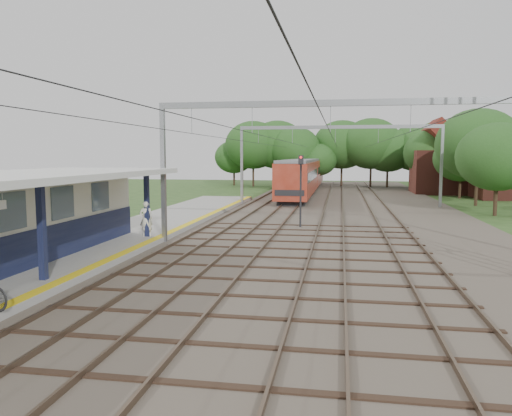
{
  "coord_description": "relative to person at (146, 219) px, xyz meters",
  "views": [
    {
      "loc": [
        3.72,
        -8.73,
        4.43
      ],
      "look_at": [
        -0.77,
        17.71,
        1.6
      ],
      "focal_mm": 35.0,
      "sensor_mm": 36.0,
      "label": 1
    }
  ],
  "objects": [
    {
      "name": "ground",
      "position": [
        5.96,
        -15.0,
        -1.25
      ],
      "size": [
        160.0,
        160.0,
        0.0
      ],
      "primitive_type": "plane",
      "color": "#2D4C1E",
      "rests_on": "ground"
    },
    {
      "name": "ballast_bed",
      "position": [
        9.96,
        15.0,
        -1.2
      ],
      "size": [
        18.0,
        90.0,
        0.1
      ],
      "primitive_type": "cube",
      "color": "#473D33",
      "rests_on": "ground"
    },
    {
      "name": "platform",
      "position": [
        -1.54,
        -1.0,
        -1.07
      ],
      "size": [
        5.0,
        52.0,
        0.35
      ],
      "primitive_type": "cube",
      "color": "gray",
      "rests_on": "ground"
    },
    {
      "name": "yellow_stripe",
      "position": [
        0.71,
        -1.0,
        -0.89
      ],
      "size": [
        0.45,
        52.0,
        0.01
      ],
      "primitive_type": "cube",
      "color": "yellow",
      "rests_on": "platform"
    },
    {
      "name": "rail_tracks",
      "position": [
        7.46,
        15.0,
        -1.07
      ],
      "size": [
        11.8,
        88.0,
        0.15
      ],
      "color": "brown",
      "rests_on": "ballast_bed"
    },
    {
      "name": "catenary_system",
      "position": [
        9.35,
        10.28,
        4.27
      ],
      "size": [
        17.22,
        88.0,
        7.0
      ],
      "color": "gray",
      "rests_on": "ground"
    },
    {
      "name": "tree_band",
      "position": [
        9.8,
        42.12,
        3.67
      ],
      "size": [
        31.72,
        30.88,
        8.82
      ],
      "color": "#382619",
      "rests_on": "ground"
    },
    {
      "name": "house_near",
      "position": [
        26.96,
        31.0,
        1.74
      ],
      "size": [
        7.0,
        6.12,
        7.89
      ],
      "color": "brown",
      "rests_on": "ground"
    },
    {
      "name": "house_far",
      "position": [
        21.96,
        37.0,
        1.99
      ],
      "size": [
        8.0,
        6.12,
        8.66
      ],
      "color": "brown",
      "rests_on": "ground"
    },
    {
      "name": "person",
      "position": [
        0.0,
        0.0,
        0.0
      ],
      "size": [
        0.77,
        0.65,
        1.79
      ],
      "primitive_type": "imported",
      "rotation": [
        0.0,
        0.0,
        3.55
      ],
      "color": "white",
      "rests_on": "platform"
    },
    {
      "name": "train",
      "position": [
        5.46,
        36.36,
        0.93
      ],
      "size": [
        2.98,
        37.07,
        3.91
      ],
      "color": "black",
      "rests_on": "ballast_bed"
    },
    {
      "name": "signal_post",
      "position": [
        7.31,
        6.29,
        1.58
      ],
      "size": [
        0.33,
        0.29,
        4.44
      ],
      "rotation": [
        0.0,
        0.0,
        0.16
      ],
      "color": "black",
      "rests_on": "ground"
    }
  ]
}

